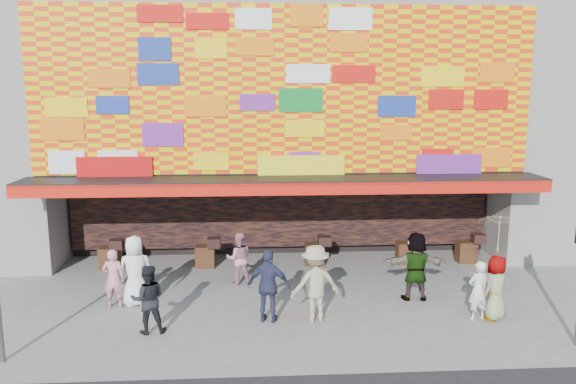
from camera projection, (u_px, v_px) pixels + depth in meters
name	position (u px, v px, depth m)	size (l,w,h in m)	color
ground	(294.00, 324.00, 13.56)	(90.00, 90.00, 0.00)	slate
shop_building	(278.00, 99.00, 20.63)	(15.20, 9.40, 10.00)	gray
ped_a	(135.00, 271.00, 14.60)	(0.91, 0.60, 1.87)	white
ped_b	(113.00, 278.00, 14.51)	(0.57, 0.37, 1.55)	#C9828A
ped_c	(148.00, 299.00, 12.97)	(0.79, 0.62, 1.63)	black
ped_d	(315.00, 283.00, 13.63)	(1.23, 0.71, 1.90)	tan
ped_e	(269.00, 286.00, 13.56)	(1.07, 0.44, 1.82)	#2C304D
ped_f	(416.00, 266.00, 15.01)	(1.73, 0.55, 1.86)	gray
ped_g	(496.00, 288.00, 13.73)	(0.79, 0.51, 1.62)	gray
ped_h	(478.00, 290.00, 13.72)	(0.54, 0.36, 1.49)	silver
ped_i	(239.00, 258.00, 16.25)	(0.75, 0.58, 1.53)	#C07C90
parasol	(500.00, 234.00, 13.48)	(1.21, 1.23, 1.89)	beige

